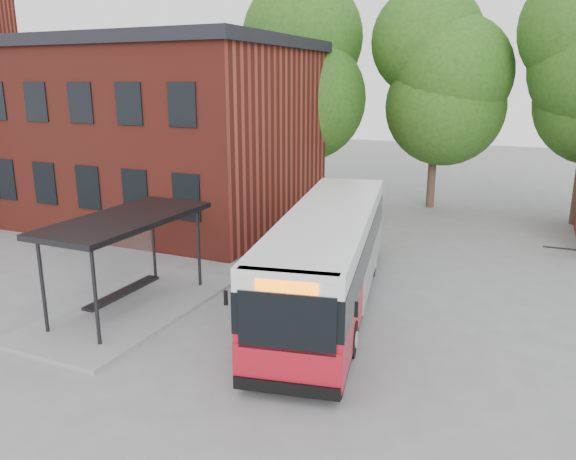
% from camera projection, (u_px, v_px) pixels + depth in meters
% --- Properties ---
extents(ground, '(100.00, 100.00, 0.00)m').
position_uv_depth(ground, '(282.00, 322.00, 15.93)').
color(ground, slate).
extents(station_building, '(18.40, 10.40, 8.50)m').
position_uv_depth(station_building, '(121.00, 130.00, 27.92)').
color(station_building, maroon).
rests_on(station_building, ground).
extents(bus_shelter, '(3.60, 7.00, 2.90)m').
position_uv_depth(bus_shelter, '(129.00, 264.00, 16.46)').
color(bus_shelter, '#252528').
rests_on(bus_shelter, ground).
extents(tree_0, '(7.92, 7.92, 11.00)m').
position_uv_depth(tree_0, '(305.00, 102.00, 30.99)').
color(tree_0, '#234D14').
rests_on(tree_0, ground).
extents(tree_1, '(7.92, 7.92, 10.40)m').
position_uv_depth(tree_1, '(436.00, 109.00, 29.17)').
color(tree_1, '#234D14').
rests_on(tree_1, ground).
extents(city_bus, '(4.66, 11.79, 2.93)m').
position_uv_depth(city_bus, '(329.00, 258.00, 16.93)').
color(city_bus, '#AD1222').
rests_on(city_bus, ground).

